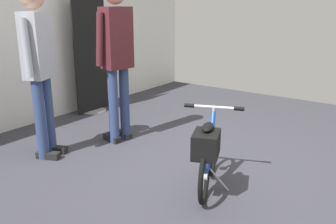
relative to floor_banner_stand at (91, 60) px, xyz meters
name	(u,v)px	position (x,y,z in m)	size (l,w,h in m)	color
ground_plane	(190,165)	(-0.78, -2.19, -0.76)	(6.51, 6.51, 0.00)	#38383F
back_wall	(27,20)	(-0.78, 0.28, 0.58)	(6.51, 0.10, 2.68)	white
floor_banner_stand	(91,60)	(0.00, 0.00, 0.00)	(0.60, 0.36, 1.69)	#B7B7BC
folding_bike_foreground	(208,154)	(-1.14, -2.58, -0.41)	(0.91, 0.56, 0.69)	black
visitor_near_wall	(39,62)	(-1.44, -0.82, 0.24)	(0.49, 0.36, 1.72)	navy
visitor_browsing	(117,53)	(-0.67, -1.14, 0.27)	(0.53, 0.31, 1.77)	navy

